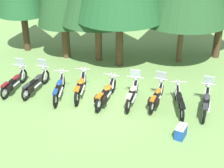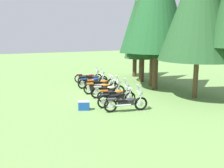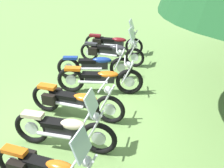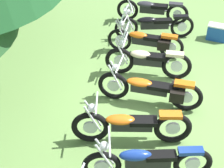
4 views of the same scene
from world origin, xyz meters
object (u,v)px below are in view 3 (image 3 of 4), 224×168
at_px(motorcycle_0, 112,42).
at_px(motorcycle_5, 65,129).
at_px(motorcycle_1, 111,51).
at_px(motorcycle_2, 95,65).
at_px(motorcycle_3, 100,79).
at_px(motorcycle_4, 75,101).

xyz_separation_m(motorcycle_0, motorcycle_5, (5.45, -0.76, 0.03)).
bearing_deg(motorcycle_1, motorcycle_2, -93.93).
bearing_deg(motorcycle_2, motorcycle_3, -77.85).
distance_m(motorcycle_2, motorcycle_4, 2.12).
bearing_deg(motorcycle_5, motorcycle_1, 91.62).
height_order(motorcycle_2, motorcycle_5, motorcycle_5).
bearing_deg(motorcycle_5, motorcycle_3, 88.14).
height_order(motorcycle_2, motorcycle_4, motorcycle_4).
relative_size(motorcycle_4, motorcycle_5, 1.08).
bearing_deg(motorcycle_3, motorcycle_2, 105.17).
relative_size(motorcycle_0, motorcycle_1, 0.99).
relative_size(motorcycle_1, motorcycle_3, 0.95).
bearing_deg(motorcycle_1, motorcycle_5, -83.57).
bearing_deg(motorcycle_0, motorcycle_4, -88.14).
bearing_deg(motorcycle_2, motorcycle_4, -99.66).
height_order(motorcycle_4, motorcycle_5, motorcycle_5).
bearing_deg(motorcycle_0, motorcycle_5, -86.09).
xyz_separation_m(motorcycle_1, motorcycle_3, (2.10, -0.20, -0.01)).
relative_size(motorcycle_3, motorcycle_4, 1.02).
relative_size(motorcycle_0, motorcycle_2, 0.96).
distance_m(motorcycle_3, motorcycle_4, 1.29).
bearing_deg(motorcycle_3, motorcycle_0, 87.49).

